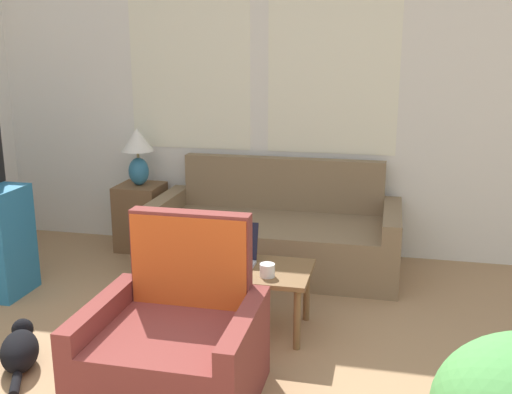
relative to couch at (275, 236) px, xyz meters
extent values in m
cube|color=white|center=(-0.16, 0.47, 1.04)|extent=(6.04, 0.05, 2.60)
cube|color=white|center=(-0.87, 0.44, 1.29)|extent=(1.10, 0.01, 1.30)
cube|color=white|center=(0.39, 0.44, 1.29)|extent=(1.10, 0.01, 1.30)
cube|color=#846B4C|center=(0.00, -0.07, -0.05)|extent=(1.75, 0.92, 0.41)
cube|color=#846B4C|center=(0.00, 0.32, 0.17)|extent=(1.75, 0.12, 0.86)
cube|color=#846B4C|center=(-0.94, -0.07, 0.02)|extent=(0.14, 0.92, 0.56)
cube|color=#846B4C|center=(0.94, -0.07, 0.02)|extent=(0.14, 0.92, 0.56)
cube|color=brown|center=(-0.14, -2.07, -0.05)|extent=(0.67, 0.78, 0.41)
cube|color=brown|center=(-0.14, -1.73, 0.21)|extent=(0.67, 0.10, 0.94)
cube|color=brown|center=(-0.53, -2.07, 0.01)|extent=(0.10, 0.78, 0.53)
cube|color=brown|center=(0.25, -2.07, 0.01)|extent=(0.10, 0.78, 0.53)
cube|color=#D1511E|center=(-0.14, -1.78, 0.32)|extent=(0.65, 0.01, 0.67)
cube|color=brown|center=(-1.27, 0.17, 0.04)|extent=(0.39, 0.39, 0.59)
ellipsoid|color=teal|center=(-1.27, 0.17, 0.46)|extent=(0.18, 0.18, 0.25)
cylinder|color=tan|center=(-1.27, 0.17, 0.61)|extent=(0.02, 0.02, 0.06)
cone|color=white|center=(-1.27, 0.17, 0.74)|extent=(0.29, 0.29, 0.20)
cube|color=brown|center=(-0.05, -1.18, 0.15)|extent=(1.00, 0.51, 0.03)
cylinder|color=brown|center=(-0.50, -1.38, -0.06)|extent=(0.04, 0.04, 0.39)
cylinder|color=brown|center=(0.40, -1.38, -0.06)|extent=(0.04, 0.04, 0.39)
cylinder|color=brown|center=(-0.50, -0.97, -0.06)|extent=(0.04, 0.04, 0.39)
cylinder|color=brown|center=(0.40, -0.97, -0.06)|extent=(0.04, 0.04, 0.39)
cube|color=#B7B7BC|center=(-0.08, -1.20, 0.18)|extent=(0.32, 0.25, 0.02)
cube|color=black|center=(-0.08, -1.05, 0.30)|extent=(0.32, 0.08, 0.24)
cylinder|color=white|center=(0.20, -1.30, 0.21)|extent=(0.09, 0.09, 0.08)
ellipsoid|color=black|center=(-1.11, -1.95, -0.15)|extent=(0.36, 0.42, 0.21)
sphere|color=black|center=(-1.21, -1.77, -0.11)|extent=(0.13, 0.13, 0.13)
cylinder|color=black|center=(-0.98, -2.20, -0.21)|extent=(0.14, 0.20, 0.05)
camera|label=1|loc=(0.90, -4.68, 1.55)|focal=42.00mm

